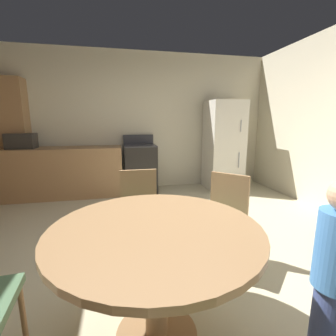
{
  "coord_description": "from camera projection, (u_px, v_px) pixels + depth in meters",
  "views": [
    {
      "loc": [
        -0.46,
        -2.08,
        1.36
      ],
      "look_at": [
        0.12,
        0.69,
        0.81
      ],
      "focal_mm": 25.4,
      "sensor_mm": 36.0,
      "label": 1
    }
  ],
  "objects": [
    {
      "name": "ground_plane",
      "position": [
        170.0,
        262.0,
        2.35
      ],
      "size": [
        14.0,
        14.0,
        0.0
      ],
      "primitive_type": "plane",
      "color": "beige"
    },
    {
      "name": "wall_back",
      "position": [
        140.0,
        122.0,
        4.83
      ],
      "size": [
        5.52,
        0.12,
        2.7
      ],
      "primitive_type": "cube",
      "color": "beige",
      "rests_on": "ground"
    },
    {
      "name": "kitchen_counter",
      "position": [
        65.0,
        172.0,
        4.33
      ],
      "size": [
        2.05,
        0.6,
        0.9
      ],
      "primitive_type": "cube",
      "color": "#9E754C",
      "rests_on": "ground"
    },
    {
      "name": "pantry_column",
      "position": [
        16.0,
        139.0,
        4.23
      ],
      "size": [
        0.44,
        0.36,
        2.1
      ],
      "primitive_type": "cube",
      "color": "#9E754C",
      "rests_on": "ground"
    },
    {
      "name": "oven_range",
      "position": [
        140.0,
        168.0,
        4.61
      ],
      "size": [
        0.6,
        0.6,
        1.1
      ],
      "color": "black",
      "rests_on": "ground"
    },
    {
      "name": "refrigerator",
      "position": [
        223.0,
        146.0,
        4.82
      ],
      "size": [
        0.68,
        0.68,
        1.76
      ],
      "color": "silver",
      "rests_on": "ground"
    },
    {
      "name": "microwave",
      "position": [
        21.0,
        141.0,
        4.09
      ],
      "size": [
        0.44,
        0.32,
        0.26
      ],
      "primitive_type": "cube",
      "color": "#2D2B28",
      "rests_on": "kitchen_counter"
    },
    {
      "name": "dining_table",
      "position": [
        156.0,
        250.0,
        1.42
      ],
      "size": [
        1.24,
        1.24,
        0.76
      ],
      "color": "#9E754C",
      "rests_on": "ground"
    },
    {
      "name": "chair_north",
      "position": [
        140.0,
        207.0,
        2.42
      ],
      "size": [
        0.4,
        0.4,
        0.87
      ],
      "rotation": [
        0.0,
        0.0,
        4.72
      ],
      "color": "#9E754C",
      "rests_on": "ground"
    },
    {
      "name": "chair_northeast",
      "position": [
        224.0,
        214.0,
        2.25
      ],
      "size": [
        0.56,
        0.56,
        0.87
      ],
      "rotation": [
        0.0,
        0.0,
        3.88
      ],
      "color": "#9E754C",
      "rests_on": "ground"
    },
    {
      "name": "person_child",
      "position": [
        335.0,
        273.0,
        1.25
      ],
      "size": [
        0.29,
        0.29,
        1.09
      ],
      "rotation": [
        0.0,
        0.0,
        9.03
      ],
      "color": "#3D4C84",
      "rests_on": "ground"
    }
  ]
}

